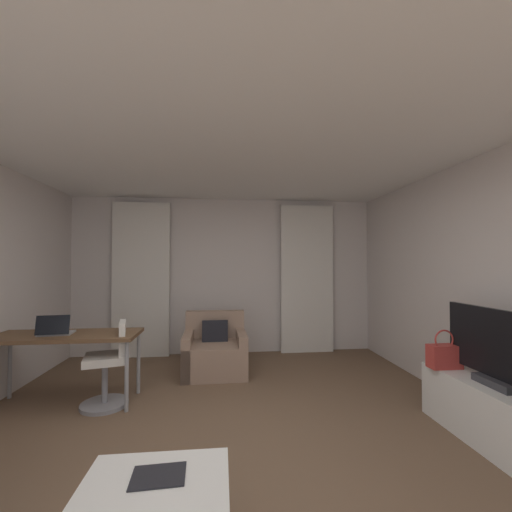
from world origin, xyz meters
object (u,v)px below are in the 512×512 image
(desk, at_px, (66,340))
(tv_console, at_px, (500,418))
(tv_flatscreen, at_px, (498,350))
(armchair, at_px, (215,352))
(laptop, at_px, (55,331))
(magazine_open, at_px, (159,476))
(handbag_primary, at_px, (444,355))
(desk_chair, at_px, (109,368))

(desk, distance_m, tv_console, 4.14)
(tv_flatscreen, bearing_deg, armchair, 138.35)
(laptop, distance_m, tv_console, 4.23)
(magazine_open, xyz_separation_m, handbag_primary, (2.47, 1.16, 0.24))
(tv_console, distance_m, tv_flatscreen, 0.55)
(desk, xyz_separation_m, handbag_primary, (3.80, -0.75, -0.07))
(armchair, xyz_separation_m, handbag_primary, (2.23, -1.60, 0.34))
(tv_flatscreen, bearing_deg, desk, 162.44)
(armchair, height_order, desk_chair, desk_chair)
(magazine_open, bearing_deg, desk_chair, 115.03)
(armchair, relative_size, tv_flatscreen, 0.79)
(desk, height_order, magazine_open, desk)
(tv_flatscreen, bearing_deg, magazine_open, -165.46)
(armchair, bearing_deg, handbag_primary, -35.72)
(desk, distance_m, tv_flatscreen, 4.12)
(tv_console, height_order, tv_flatscreen, tv_flatscreen)
(laptop, relative_size, tv_flatscreen, 0.32)
(desk_chair, distance_m, tv_flatscreen, 3.67)
(magazine_open, distance_m, tv_console, 2.68)
(desk, distance_m, handbag_primary, 3.88)
(desk, xyz_separation_m, tv_flatscreen, (3.93, -1.24, 0.11))
(armchair, height_order, laptop, laptop)
(magazine_open, bearing_deg, tv_console, 14.45)
(desk, bearing_deg, tv_console, -17.61)
(laptop, bearing_deg, tv_console, -16.76)
(laptop, xyz_separation_m, tv_flatscreen, (4.02, -1.21, 0.00))
(armchair, distance_m, handbag_primary, 2.77)
(laptop, relative_size, handbag_primary, 0.94)
(armchair, relative_size, handbag_primary, 2.34)
(laptop, xyz_separation_m, tv_console, (4.02, -1.21, -0.55))
(magazine_open, distance_m, handbag_primary, 2.74)
(desk_chair, height_order, laptop, laptop)
(handbag_primary, bearing_deg, desk, 168.80)
(tv_flatscreen, bearing_deg, tv_console, -90.00)
(armchair, xyz_separation_m, tv_flatscreen, (2.35, -2.09, 0.52))
(desk, relative_size, desk_chair, 1.70)
(desk, bearing_deg, handbag_primary, -11.20)
(magazine_open, bearing_deg, handbag_primary, 25.16)
(desk, height_order, tv_flatscreen, tv_flatscreen)
(desk, height_order, handbag_primary, handbag_primary)
(armchair, height_order, desk, armchair)
(desk, bearing_deg, tv_flatscreen, -17.56)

